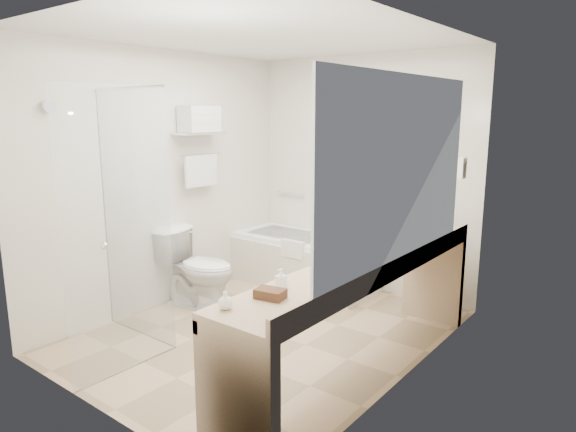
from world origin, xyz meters
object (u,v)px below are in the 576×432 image
Objects in this scene: amenity_basket at (270,294)px; water_bottle_left at (405,239)px; bathtub at (304,261)px; vanity_counter at (362,292)px; toilet at (198,269)px.

amenity_basket is 1.48m from water_bottle_left.
water_bottle_left reaches higher than bathtub.
bathtub is 8.10× the size of water_bottle_left.
vanity_counter is at bearing -42.35° from bathtub.
toilet is at bearing -111.01° from bathtub.
amenity_basket is at bearing -58.05° from bathtub.
amenity_basket reaches higher than toilet.
vanity_counter is 2.00m from toilet.
toilet is 2.14m from water_bottle_left.
bathtub is 1.26m from toilet.
bathtub is 9.46× the size of amenity_basket.
toilet is at bearing 148.96° from amenity_basket.
water_bottle_left is (0.06, 0.55, 0.30)m from vanity_counter.
toilet reaches higher than bathtub.
water_bottle_left is at bearing 84.32° from amenity_basket.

